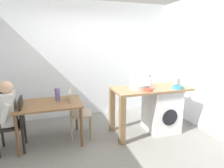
{
  "coord_description": "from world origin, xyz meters",
  "views": [
    {
      "loc": [
        -0.8,
        -2.77,
        1.81
      ],
      "look_at": [
        0.23,
        0.45,
        1.03
      ],
      "focal_mm": 30.3,
      "sensor_mm": 36.0,
      "label": 1
    }
  ],
  "objects_px": {
    "dining_table": "(50,108)",
    "bottle_tall_green": "(150,82)",
    "chair_opposite": "(77,111)",
    "seated_person": "(3,113)",
    "colander": "(178,87)",
    "chair_person_seat": "(15,121)",
    "washing_machine": "(161,110)",
    "mixing_bowl": "(148,89)",
    "vase": "(57,94)",
    "utensil_crock": "(177,81)"
  },
  "relations": [
    {
      "from": "seated_person",
      "to": "washing_machine",
      "type": "xyz_separation_m",
      "value": [
        2.86,
        -0.09,
        -0.24
      ]
    },
    {
      "from": "dining_table",
      "to": "utensil_crock",
      "type": "height_order",
      "value": "utensil_crock"
    },
    {
      "from": "chair_person_seat",
      "to": "washing_machine",
      "type": "relative_size",
      "value": 1.05
    },
    {
      "from": "dining_table",
      "to": "utensil_crock",
      "type": "distance_m",
      "value": 2.55
    },
    {
      "from": "vase",
      "to": "dining_table",
      "type": "bearing_deg",
      "value": -146.31
    },
    {
      "from": "utensil_crock",
      "to": "colander",
      "type": "height_order",
      "value": "utensil_crock"
    },
    {
      "from": "seated_person",
      "to": "vase",
      "type": "distance_m",
      "value": 0.9
    },
    {
      "from": "chair_person_seat",
      "to": "mixing_bowl",
      "type": "height_order",
      "value": "mixing_bowl"
    },
    {
      "from": "dining_table",
      "to": "chair_opposite",
      "type": "height_order",
      "value": "chair_opposite"
    },
    {
      "from": "chair_opposite",
      "to": "bottle_tall_green",
      "type": "distance_m",
      "value": 1.52
    },
    {
      "from": "mixing_bowl",
      "to": "utensil_crock",
      "type": "height_order",
      "value": "utensil_crock"
    },
    {
      "from": "colander",
      "to": "vase",
      "type": "distance_m",
      "value": 2.25
    },
    {
      "from": "washing_machine",
      "to": "bottle_tall_green",
      "type": "distance_m",
      "value": 0.65
    },
    {
      "from": "washing_machine",
      "to": "seated_person",
      "type": "bearing_deg",
      "value": 178.26
    },
    {
      "from": "bottle_tall_green",
      "to": "dining_table",
      "type": "bearing_deg",
      "value": 176.02
    },
    {
      "from": "chair_opposite",
      "to": "vase",
      "type": "distance_m",
      "value": 0.48
    },
    {
      "from": "seated_person",
      "to": "washing_machine",
      "type": "relative_size",
      "value": 1.4
    },
    {
      "from": "dining_table",
      "to": "seated_person",
      "type": "bearing_deg",
      "value": -171.72
    },
    {
      "from": "seated_person",
      "to": "mixing_bowl",
      "type": "bearing_deg",
      "value": -98.6
    },
    {
      "from": "seated_person",
      "to": "chair_opposite",
      "type": "bearing_deg",
      "value": -84.1
    },
    {
      "from": "bottle_tall_green",
      "to": "mixing_bowl",
      "type": "height_order",
      "value": "bottle_tall_green"
    },
    {
      "from": "bottle_tall_green",
      "to": "utensil_crock",
      "type": "distance_m",
      "value": 0.63
    },
    {
      "from": "mixing_bowl",
      "to": "utensil_crock",
      "type": "distance_m",
      "value": 0.85
    },
    {
      "from": "chair_person_seat",
      "to": "colander",
      "type": "distance_m",
      "value": 2.94
    },
    {
      "from": "washing_machine",
      "to": "vase",
      "type": "bearing_deg",
      "value": 171.78
    },
    {
      "from": "dining_table",
      "to": "bottle_tall_green",
      "type": "distance_m",
      "value": 1.94
    },
    {
      "from": "colander",
      "to": "vase",
      "type": "xyz_separation_m",
      "value": [
        -2.19,
        0.51,
        -0.09
      ]
    },
    {
      "from": "bottle_tall_green",
      "to": "colander",
      "type": "distance_m",
      "value": 0.53
    },
    {
      "from": "chair_person_seat",
      "to": "colander",
      "type": "height_order",
      "value": "colander"
    },
    {
      "from": "chair_opposite",
      "to": "mixing_bowl",
      "type": "relative_size",
      "value": 4.97
    },
    {
      "from": "chair_person_seat",
      "to": "mixing_bowl",
      "type": "distance_m",
      "value": 2.32
    },
    {
      "from": "bottle_tall_green",
      "to": "vase",
      "type": "bearing_deg",
      "value": 172.44
    },
    {
      "from": "chair_opposite",
      "to": "utensil_crock",
      "type": "bearing_deg",
      "value": 91.24
    },
    {
      "from": "dining_table",
      "to": "vase",
      "type": "distance_m",
      "value": 0.28
    },
    {
      "from": "bottle_tall_green",
      "to": "mixing_bowl",
      "type": "relative_size",
      "value": 1.25
    },
    {
      "from": "dining_table",
      "to": "vase",
      "type": "height_order",
      "value": "vase"
    },
    {
      "from": "washing_machine",
      "to": "utensil_crock",
      "type": "distance_m",
      "value": 0.67
    },
    {
      "from": "seated_person",
      "to": "washing_machine",
      "type": "distance_m",
      "value": 2.87
    },
    {
      "from": "vase",
      "to": "chair_opposite",
      "type": "bearing_deg",
      "value": -7.22
    },
    {
      "from": "mixing_bowl",
      "to": "utensil_crock",
      "type": "bearing_deg",
      "value": 17.11
    },
    {
      "from": "seated_person",
      "to": "bottle_tall_green",
      "type": "relative_size",
      "value": 5.31
    },
    {
      "from": "dining_table",
      "to": "seated_person",
      "type": "xyz_separation_m",
      "value": [
        -0.71,
        -0.1,
        0.03
      ]
    },
    {
      "from": "seated_person",
      "to": "colander",
      "type": "distance_m",
      "value": 3.08
    },
    {
      "from": "dining_table",
      "to": "seated_person",
      "type": "relative_size",
      "value": 0.92
    },
    {
      "from": "chair_opposite",
      "to": "vase",
      "type": "bearing_deg",
      "value": -90.49
    },
    {
      "from": "chair_opposite",
      "to": "vase",
      "type": "xyz_separation_m",
      "value": [
        -0.33,
        0.04,
        0.35
      ]
    },
    {
      "from": "chair_opposite",
      "to": "seated_person",
      "type": "xyz_separation_m",
      "value": [
        -1.18,
        -0.16,
        0.16
      ]
    },
    {
      "from": "dining_table",
      "to": "bottle_tall_green",
      "type": "relative_size",
      "value": 4.87
    },
    {
      "from": "seated_person",
      "to": "utensil_crock",
      "type": "xyz_separation_m",
      "value": [
        3.23,
        -0.03,
        0.32
      ]
    },
    {
      "from": "chair_opposite",
      "to": "seated_person",
      "type": "bearing_deg",
      "value": -75.5
    }
  ]
}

